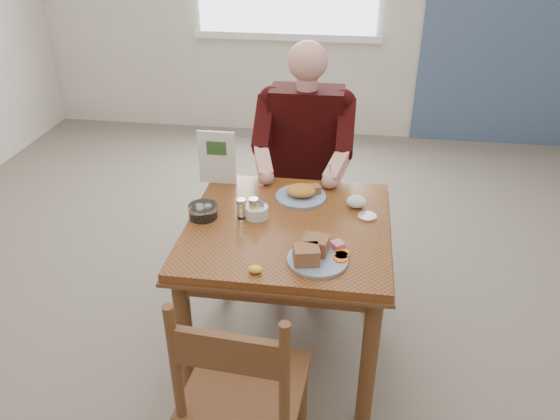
% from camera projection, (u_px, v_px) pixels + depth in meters
% --- Properties ---
extents(floor, '(6.00, 6.00, 0.00)m').
position_uv_depth(floor, '(287.00, 348.00, 2.81)').
color(floor, '#655F52').
rests_on(floor, ground).
extents(lemon_wedge, '(0.06, 0.04, 0.03)m').
position_uv_depth(lemon_wedge, '(255.00, 269.00, 2.11)').
color(lemon_wedge, yellow).
rests_on(lemon_wedge, table).
extents(napkin, '(0.11, 0.10, 0.06)m').
position_uv_depth(napkin, '(356.00, 201.00, 2.55)').
color(napkin, white).
rests_on(napkin, table).
extents(metal_dish, '(0.11, 0.11, 0.01)m').
position_uv_depth(metal_dish, '(367.00, 216.00, 2.48)').
color(metal_dish, silver).
rests_on(metal_dish, table).
extents(table, '(0.92, 0.92, 0.75)m').
position_uv_depth(table, '(288.00, 245.00, 2.49)').
color(table, brown).
rests_on(table, ground).
extents(chair_far, '(0.42, 0.42, 0.95)m').
position_uv_depth(chair_far, '(305.00, 194.00, 3.26)').
color(chair_far, brown).
rests_on(chair_far, ground).
extents(chair_near, '(0.45, 0.45, 0.95)m').
position_uv_depth(chair_near, '(243.00, 393.00, 1.95)').
color(chair_near, brown).
rests_on(chair_near, ground).
extents(diner, '(0.53, 0.56, 1.39)m').
position_uv_depth(diner, '(305.00, 149.00, 3.01)').
color(diner, gray).
rests_on(diner, chair_far).
extents(near_plate, '(0.27, 0.27, 0.08)m').
position_uv_depth(near_plate, '(315.00, 254.00, 2.18)').
color(near_plate, white).
rests_on(near_plate, table).
extents(far_plate, '(0.31, 0.31, 0.07)m').
position_uv_depth(far_plate, '(302.00, 193.00, 2.64)').
color(far_plate, white).
rests_on(far_plate, table).
extents(caddy, '(0.12, 0.12, 0.08)m').
position_uv_depth(caddy, '(257.00, 212.00, 2.47)').
color(caddy, white).
rests_on(caddy, table).
extents(shakers, '(0.11, 0.07, 0.10)m').
position_uv_depth(shakers, '(247.00, 208.00, 2.46)').
color(shakers, white).
rests_on(shakers, table).
extents(creamer, '(0.17, 0.17, 0.06)m').
position_uv_depth(creamer, '(203.00, 211.00, 2.47)').
color(creamer, white).
rests_on(creamer, table).
extents(menu, '(0.19, 0.02, 0.28)m').
position_uv_depth(menu, '(217.00, 157.00, 2.72)').
color(menu, white).
rests_on(menu, table).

